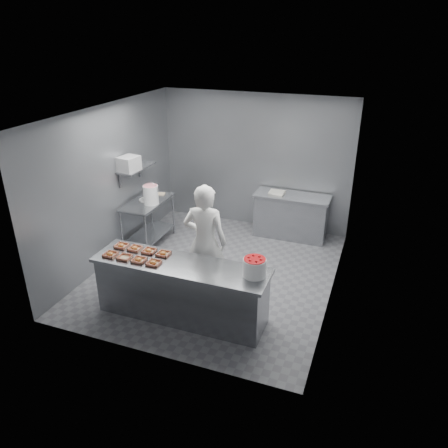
{
  "coord_description": "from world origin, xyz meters",
  "views": [
    {
      "loc": [
        2.48,
        -6.19,
        4.0
      ],
      "look_at": [
        0.23,
        -0.2,
        1.07
      ],
      "focal_mm": 35.0,
      "sensor_mm": 36.0,
      "label": 1
    }
  ],
  "objects": [
    {
      "name": "wall_right",
      "position": [
        2.0,
        0.0,
        1.4
      ],
      "size": [
        0.04,
        4.5,
        2.8
      ],
      "primitive_type": "cube",
      "color": "slate",
      "rests_on": "ground"
    },
    {
      "name": "floor",
      "position": [
        0.0,
        0.0,
        0.0
      ],
      "size": [
        4.5,
        4.5,
        0.0
      ],
      "primitive_type": "plane",
      "color": "#4C4C51",
      "rests_on": "ground"
    },
    {
      "name": "bucket_lid",
      "position": [
        -1.67,
        0.65,
        0.91
      ],
      "size": [
        0.33,
        0.33,
        0.02
      ],
      "primitive_type": "cylinder",
      "rotation": [
        0.0,
        0.0,
        -0.06
      ],
      "color": "white",
      "rests_on": "prep_table"
    },
    {
      "name": "tray_3",
      "position": [
        -0.35,
        -1.5,
        0.92
      ],
      "size": [
        0.19,
        0.18,
        0.06
      ],
      "color": "tan",
      "rests_on": "service_counter"
    },
    {
      "name": "tray_1",
      "position": [
        -0.82,
        -1.5,
        0.92
      ],
      "size": [
        0.19,
        0.18,
        0.04
      ],
      "color": "tan",
      "rests_on": "service_counter"
    },
    {
      "name": "tray_2",
      "position": [
        -0.59,
        -1.5,
        0.92
      ],
      "size": [
        0.19,
        0.18,
        0.06
      ],
      "color": "tan",
      "rests_on": "service_counter"
    },
    {
      "name": "tray_5",
      "position": [
        -0.83,
        -1.2,
        0.92
      ],
      "size": [
        0.19,
        0.18,
        0.06
      ],
      "color": "tan",
      "rests_on": "service_counter"
    },
    {
      "name": "appliance",
      "position": [
        -1.82,
        0.36,
        1.7
      ],
      "size": [
        0.36,
        0.4,
        0.26
      ],
      "primitive_type": "cube",
      "rotation": [
        0.0,
        0.0,
        -0.17
      ],
      "color": "gray",
      "rests_on": "wall_shelf"
    },
    {
      "name": "prep_table",
      "position": [
        -1.65,
        0.6,
        0.59
      ],
      "size": [
        0.6,
        1.2,
        0.9
      ],
      "color": "slate",
      "rests_on": "ground"
    },
    {
      "name": "ceiling",
      "position": [
        0.0,
        0.0,
        2.8
      ],
      "size": [
        4.5,
        4.5,
        0.0
      ],
      "primitive_type": "plane",
      "rotation": [
        3.14,
        0.0,
        0.0
      ],
      "color": "white",
      "rests_on": "wall_back"
    },
    {
      "name": "strawberry_tub",
      "position": [
        1.08,
        -1.29,
        1.04
      ],
      "size": [
        0.31,
        0.31,
        0.26
      ],
      "color": "white",
      "rests_on": "service_counter"
    },
    {
      "name": "rag",
      "position": [
        -1.58,
        1.04,
        0.91
      ],
      "size": [
        0.17,
        0.15,
        0.02
      ],
      "primitive_type": "cube",
      "rotation": [
        0.0,
        0.0,
        0.26
      ],
      "color": "#CCB28C",
      "rests_on": "prep_table"
    },
    {
      "name": "glaze_bucket",
      "position": [
        -1.51,
        0.52,
        1.09
      ],
      "size": [
        0.3,
        0.28,
        0.44
      ],
      "color": "white",
      "rests_on": "prep_table"
    },
    {
      "name": "tray_0",
      "position": [
        -1.07,
        -1.5,
        0.92
      ],
      "size": [
        0.19,
        0.18,
        0.06
      ],
      "color": "tan",
      "rests_on": "service_counter"
    },
    {
      "name": "worker",
      "position": [
        0.1,
        -0.67,
        0.94
      ],
      "size": [
        0.73,
        0.52,
        1.87
      ],
      "primitive_type": "imported",
      "rotation": [
        0.0,
        0.0,
        3.25
      ],
      "color": "white",
      "rests_on": "ground"
    },
    {
      "name": "tray_4",
      "position": [
        -1.07,
        -1.2,
        0.92
      ],
      "size": [
        0.19,
        0.18,
        0.06
      ],
      "color": "tan",
      "rests_on": "service_counter"
    },
    {
      "name": "wall_back",
      "position": [
        0.0,
        2.25,
        1.4
      ],
      "size": [
        4.0,
        0.04,
        2.8
      ],
      "primitive_type": "cube",
      "color": "slate",
      "rests_on": "ground"
    },
    {
      "name": "tray_7",
      "position": [
        -0.35,
        -1.2,
        0.92
      ],
      "size": [
        0.19,
        0.18,
        0.06
      ],
      "color": "tan",
      "rests_on": "service_counter"
    },
    {
      "name": "tray_6",
      "position": [
        -0.59,
        -1.2,
        0.92
      ],
      "size": [
        0.19,
        0.18,
        0.06
      ],
      "color": "tan",
      "rests_on": "service_counter"
    },
    {
      "name": "service_counter",
      "position": [
        0.0,
        -1.35,
        0.45
      ],
      "size": [
        2.6,
        0.7,
        0.9
      ],
      "color": "slate",
      "rests_on": "ground"
    },
    {
      "name": "wall_shelf",
      "position": [
        -1.82,
        0.6,
        1.55
      ],
      "size": [
        0.35,
        0.9,
        0.03
      ],
      "primitive_type": "cube",
      "color": "slate",
      "rests_on": "wall_left"
    },
    {
      "name": "paper_stack",
      "position": [
        0.58,
        1.9,
        0.92
      ],
      "size": [
        0.32,
        0.24,
        0.05
      ],
      "primitive_type": "cube",
      "rotation": [
        0.0,
        0.0,
        -0.08
      ],
      "color": "silver",
      "rests_on": "back_counter"
    },
    {
      "name": "back_counter",
      "position": [
        0.9,
        1.9,
        0.45
      ],
      "size": [
        1.5,
        0.6,
        0.9
      ],
      "color": "slate",
      "rests_on": "ground"
    },
    {
      "name": "wall_left",
      "position": [
        -2.0,
        0.0,
        1.4
      ],
      "size": [
        0.04,
        4.5,
        2.8
      ],
      "primitive_type": "cube",
      "color": "slate",
      "rests_on": "ground"
    }
  ]
}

